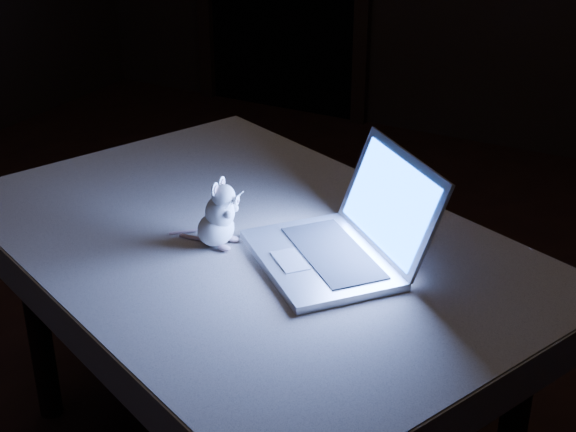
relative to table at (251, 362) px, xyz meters
The scene contains 5 objects.
floor 0.42m from the table, 158.05° to the left, with size 5.00×5.00×0.00m, color black.
table is the anchor object (origin of this frame).
tablecloth 0.30m from the table, 119.07° to the right, with size 1.37×0.91×0.09m, color #BEAFA0, non-canonical shape.
laptop 0.51m from the table, ahead, with size 0.35×0.31×0.24m, color silver, non-canonical shape.
plush_mouse 0.43m from the table, 124.81° to the right, with size 0.11×0.11×0.16m, color white, non-canonical shape.
Camera 1 is at (1.10, -1.52, 1.57)m, focal length 52.00 mm.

